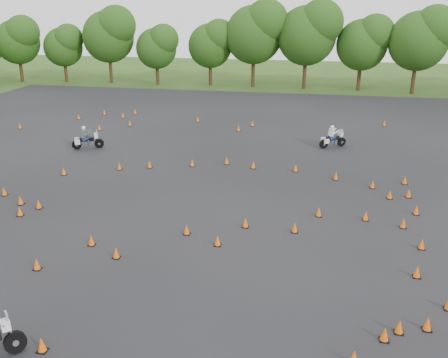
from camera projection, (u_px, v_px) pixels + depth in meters
name	position (u px, v px, depth m)	size (l,w,h in m)	color
ground	(208.00, 233.00, 22.78)	(140.00, 140.00, 0.00)	#2D5119
asphalt_pad	(231.00, 187.00, 28.32)	(62.00, 62.00, 0.00)	black
treeline	(316.00, 53.00, 52.95)	(86.77, 32.61, 10.66)	#224513
traffic_cones	(228.00, 186.00, 27.84)	(36.83, 33.31, 0.45)	#EE5D0A
rider_grey	(87.00, 137.00, 35.40)	(2.21, 0.68, 1.71)	#484950
rider_white	(333.00, 136.00, 35.70)	(2.14, 0.66, 1.65)	silver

